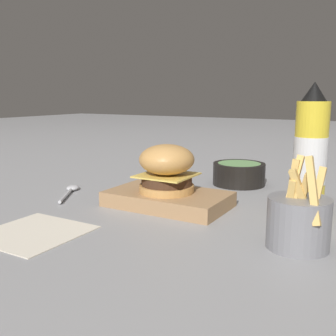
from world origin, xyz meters
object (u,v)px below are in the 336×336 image
(burger, at_px, (167,168))
(side_bowl, at_px, (239,173))
(spoon, at_px, (71,190))
(ketchup_bottle, at_px, (310,155))
(serving_board, at_px, (168,199))
(fries_basket, at_px, (299,220))

(burger, xyz_separation_m, side_bowl, (-0.06, -0.26, -0.05))
(side_bowl, relative_size, spoon, 0.95)
(side_bowl, bearing_deg, ketchup_bottle, 141.01)
(burger, distance_m, spoon, 0.27)
(burger, bearing_deg, ketchup_bottle, -158.25)
(serving_board, relative_size, burger, 2.17)
(serving_board, bearing_deg, ketchup_bottle, -158.29)
(spoon, bearing_deg, fries_basket, -130.55)
(side_bowl, bearing_deg, burger, 77.28)
(fries_basket, relative_size, spoon, 1.04)
(burger, relative_size, spoon, 0.81)
(serving_board, xyz_separation_m, spoon, (0.26, 0.01, -0.01))
(serving_board, relative_size, spoon, 1.77)
(serving_board, xyz_separation_m, fries_basket, (-0.28, 0.10, 0.03))
(serving_board, bearing_deg, burger, 25.37)
(ketchup_bottle, bearing_deg, fries_basket, 97.00)
(burger, height_order, side_bowl, burger)
(spoon, bearing_deg, burger, -119.17)
(ketchup_bottle, xyz_separation_m, spoon, (0.52, 0.11, -0.11))
(burger, distance_m, side_bowl, 0.28)
(side_bowl, bearing_deg, fries_basket, 121.82)
(fries_basket, bearing_deg, ketchup_bottle, -83.00)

